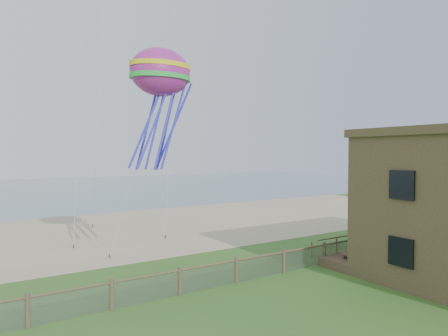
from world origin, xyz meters
The scene contains 7 objects.
ground centered at (0.00, 0.00, 0.00)m, with size 160.00×160.00×0.00m, color #326021.
sand_beach centered at (0.00, 22.00, 0.00)m, with size 72.00×20.00×0.02m, color tan.
ocean centered at (0.00, 66.00, 0.00)m, with size 160.00×68.00×0.02m, color slate.
chainlink_fence centered at (0.00, 6.00, 0.55)m, with size 36.20×0.20×1.25m, color #483D28, non-canonical shape.
motel_deck centered at (13.00, 5.00, 0.25)m, with size 15.00×2.00×0.50m, color brown.
picnic_table centered at (7.26, 4.96, 0.40)m, with size 1.88×1.42×0.80m, color brown, non-canonical shape.
octopus_kite centered at (-1.67, 10.90, 8.81)m, with size 3.49×2.46×7.19m, color #FF2836, non-canonical shape.
Camera 1 is at (-10.78, -9.44, 6.17)m, focal length 32.00 mm.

